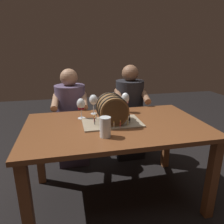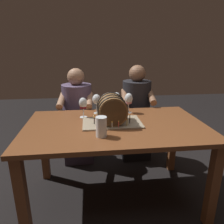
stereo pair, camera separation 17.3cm
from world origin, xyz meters
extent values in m
plane|color=black|center=(0.00, 0.00, 0.00)|extent=(8.00, 8.00, 0.00)
cube|color=brown|center=(0.00, 0.00, 0.71)|extent=(1.50, 0.89, 0.03)
cube|color=brown|center=(-0.69, -0.39, 0.35)|extent=(0.07, 0.07, 0.69)
cube|color=brown|center=(0.69, -0.39, 0.35)|extent=(0.07, 0.07, 0.69)
cube|color=brown|center=(-0.69, 0.39, 0.35)|extent=(0.07, 0.07, 0.69)
cube|color=brown|center=(0.69, 0.39, 0.35)|extent=(0.07, 0.07, 0.69)
cube|color=gray|center=(-0.03, 0.03, 0.73)|extent=(0.49, 0.30, 0.01)
cylinder|color=brown|center=(-0.03, 0.03, 0.85)|extent=(0.23, 0.23, 0.23)
cylinder|color=#46301B|center=(-0.03, -0.09, 0.85)|extent=(0.20, 0.00, 0.20)
cylinder|color=#46301B|center=(-0.03, 0.15, 0.85)|extent=(0.20, 0.00, 0.20)
torus|color=black|center=(-0.03, -0.05, 0.85)|extent=(0.25, 0.01, 0.25)
torus|color=black|center=(-0.03, 0.03, 0.85)|extent=(0.25, 0.01, 0.25)
torus|color=black|center=(-0.03, 0.11, 0.85)|extent=(0.25, 0.01, 0.25)
cylinder|color=black|center=(0.13, 0.03, 0.76)|extent=(0.01, 0.01, 0.05)
sphere|color=#F9C64C|center=(0.13, 0.03, 0.80)|extent=(0.01, 0.01, 0.01)
cylinder|color=black|center=(0.11, 0.08, 0.76)|extent=(0.01, 0.01, 0.04)
sphere|color=#F9C64C|center=(0.11, 0.08, 0.79)|extent=(0.01, 0.01, 0.01)
cylinder|color=#EAD666|center=(0.08, 0.12, 0.76)|extent=(0.01, 0.01, 0.05)
sphere|color=#F9C64C|center=(0.08, 0.12, 0.79)|extent=(0.01, 0.01, 0.01)
cylinder|color=silver|center=(0.02, 0.16, 0.76)|extent=(0.01, 0.01, 0.05)
sphere|color=#F9C64C|center=(0.02, 0.16, 0.79)|extent=(0.01, 0.01, 0.01)
cylinder|color=#D64C47|center=(-0.03, 0.17, 0.76)|extent=(0.01, 0.01, 0.04)
sphere|color=#F9C64C|center=(-0.03, 0.17, 0.79)|extent=(0.01, 0.01, 0.01)
cylinder|color=#D64C47|center=(-0.10, 0.15, 0.76)|extent=(0.01, 0.01, 0.05)
sphere|color=#F9C64C|center=(-0.10, 0.15, 0.79)|extent=(0.01, 0.01, 0.01)
cylinder|color=silver|center=(-0.15, 0.11, 0.76)|extent=(0.01, 0.01, 0.05)
sphere|color=#F9C64C|center=(-0.15, 0.11, 0.79)|extent=(0.01, 0.01, 0.01)
cylinder|color=#D64C47|center=(-0.17, 0.07, 0.76)|extent=(0.01, 0.01, 0.05)
sphere|color=#F9C64C|center=(-0.17, 0.07, 0.79)|extent=(0.01, 0.01, 0.01)
cylinder|color=black|center=(-0.18, 0.00, 0.76)|extent=(0.01, 0.01, 0.05)
sphere|color=#F9C64C|center=(-0.18, 0.00, 0.80)|extent=(0.01, 0.01, 0.01)
cylinder|color=#EAD666|center=(-0.14, -0.06, 0.76)|extent=(0.01, 0.01, 0.04)
sphere|color=#F9C64C|center=(-0.14, -0.06, 0.78)|extent=(0.01, 0.01, 0.01)
cylinder|color=silver|center=(-0.10, -0.09, 0.76)|extent=(0.01, 0.01, 0.04)
sphere|color=#F9C64C|center=(-0.10, -0.09, 0.79)|extent=(0.01, 0.01, 0.01)
cylinder|color=silver|center=(-0.04, -0.11, 0.76)|extent=(0.01, 0.01, 0.04)
sphere|color=#F9C64C|center=(-0.04, -0.11, 0.79)|extent=(0.01, 0.01, 0.01)
cylinder|color=#D64C47|center=(0.01, -0.11, 0.76)|extent=(0.01, 0.01, 0.05)
sphere|color=#F9C64C|center=(0.01, -0.11, 0.79)|extent=(0.01, 0.01, 0.01)
cylinder|color=#EAD666|center=(0.08, -0.07, 0.76)|extent=(0.01, 0.01, 0.04)
sphere|color=#F9C64C|center=(0.08, -0.07, 0.79)|extent=(0.01, 0.01, 0.01)
cylinder|color=black|center=(0.11, -0.02, 0.76)|extent=(0.01, 0.01, 0.04)
sphere|color=#F9C64C|center=(0.11, -0.02, 0.79)|extent=(0.01, 0.01, 0.01)
cylinder|color=white|center=(0.06, 0.37, 0.73)|extent=(0.06, 0.06, 0.00)
cylinder|color=white|center=(0.06, 0.37, 0.77)|extent=(0.01, 0.01, 0.09)
ellipsoid|color=white|center=(0.06, 0.37, 0.87)|extent=(0.07, 0.07, 0.10)
cylinder|color=beige|center=(0.06, 0.37, 0.83)|extent=(0.06, 0.06, 0.03)
cylinder|color=white|center=(-0.14, 0.31, 0.73)|extent=(0.06, 0.06, 0.00)
cylinder|color=white|center=(-0.14, 0.31, 0.77)|extent=(0.01, 0.01, 0.09)
ellipsoid|color=white|center=(-0.14, 0.31, 0.87)|extent=(0.08, 0.08, 0.10)
cylinder|color=white|center=(-0.27, 0.21, 0.73)|extent=(0.07, 0.07, 0.00)
cylinder|color=white|center=(-0.27, 0.21, 0.77)|extent=(0.01, 0.01, 0.08)
ellipsoid|color=white|center=(-0.27, 0.21, 0.86)|extent=(0.07, 0.07, 0.10)
cylinder|color=maroon|center=(-0.27, 0.21, 0.84)|extent=(0.06, 0.06, 0.04)
cylinder|color=white|center=(0.17, 0.30, 0.73)|extent=(0.06, 0.06, 0.00)
cylinder|color=white|center=(0.17, 0.30, 0.77)|extent=(0.01, 0.01, 0.09)
ellipsoid|color=white|center=(0.17, 0.30, 0.87)|extent=(0.08, 0.08, 0.10)
cylinder|color=pink|center=(0.17, 0.30, 0.84)|extent=(0.06, 0.06, 0.04)
cylinder|color=white|center=(-0.13, -0.23, 0.80)|extent=(0.08, 0.08, 0.15)
cylinder|color=#C6842D|center=(-0.13, -0.23, 0.77)|extent=(0.07, 0.07, 0.09)
cylinder|color=white|center=(-0.13, -0.23, 0.82)|extent=(0.07, 0.07, 0.01)
cube|color=#372D40|center=(-0.35, 0.74, 0.23)|extent=(0.34, 0.32, 0.45)
cylinder|color=#5B4C6B|center=(-0.35, 0.74, 0.69)|extent=(0.36, 0.36, 0.49)
sphere|color=#A87A5B|center=(-0.35, 0.74, 1.02)|extent=(0.19, 0.19, 0.19)
cylinder|color=#A87A5B|center=(-0.21, 0.59, 0.79)|extent=(0.09, 0.31, 0.14)
cylinder|color=#A87A5B|center=(-0.51, 0.61, 0.79)|extent=(0.09, 0.31, 0.14)
cube|color=black|center=(0.35, 0.74, 0.23)|extent=(0.34, 0.32, 0.45)
cylinder|color=#232328|center=(0.35, 0.74, 0.71)|extent=(0.36, 0.36, 0.51)
sphere|color=brown|center=(0.35, 0.74, 1.05)|extent=(0.19, 0.19, 0.19)
cylinder|color=brown|center=(0.48, 0.59, 0.81)|extent=(0.10, 0.31, 0.14)
cylinder|color=brown|center=(0.19, 0.62, 0.81)|extent=(0.10, 0.31, 0.14)
camera|label=1|loc=(-0.39, -1.58, 1.35)|focal=33.46mm
camera|label=2|loc=(-0.22, -1.61, 1.35)|focal=33.46mm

